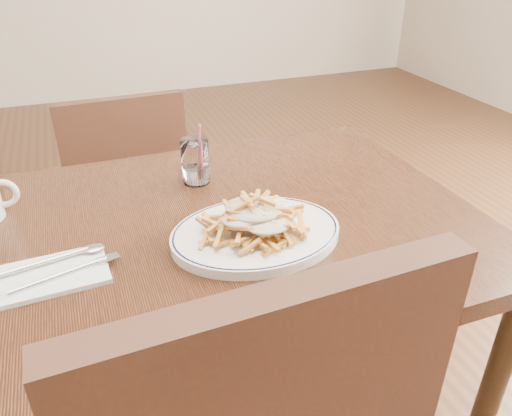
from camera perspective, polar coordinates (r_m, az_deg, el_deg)
name	(u,v)px	position (r m, az deg, el deg)	size (l,w,h in m)	color
table	(197,257)	(1.08, -6.79, -5.59)	(1.20, 0.80, 0.75)	black
chair_far	(128,192)	(1.80, -14.42, 1.78)	(0.40, 0.40, 0.84)	#321A10
fries_plate	(256,234)	(0.98, 0.00, -2.94)	(0.37, 0.33, 0.02)	white
loaded_fries	(256,215)	(0.96, 0.00, -0.77)	(0.25, 0.23, 0.06)	#BF843A
napkin	(53,275)	(0.96, -22.19, -7.08)	(0.19, 0.12, 0.01)	white
cutlery	(52,269)	(0.96, -22.31, -6.47)	(0.22, 0.12, 0.01)	silver
water_glass	(196,164)	(1.20, -6.92, 5.02)	(0.07, 0.07, 0.15)	white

